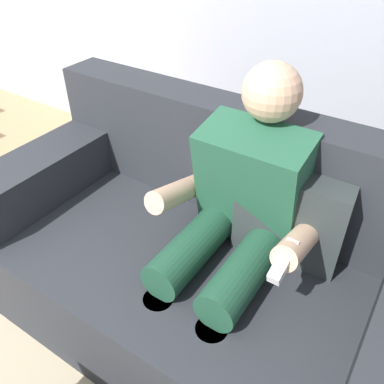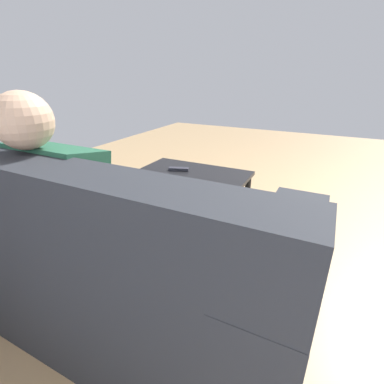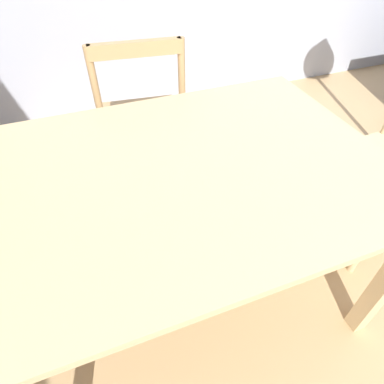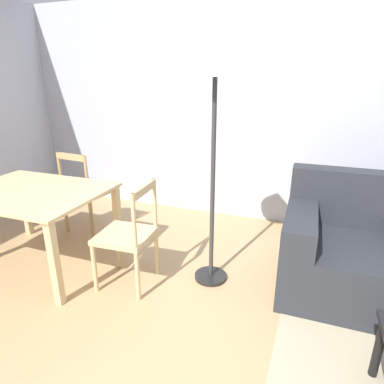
% 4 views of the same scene
% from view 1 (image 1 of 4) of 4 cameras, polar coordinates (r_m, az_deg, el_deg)
% --- Properties ---
extents(couch, '(1.81, 0.93, 0.93)m').
position_cam_1_polar(couch, '(1.73, 1.37, -9.82)').
color(couch, '#282B30').
rests_on(couch, ground_plane).
extents(person_lounging, '(0.59, 0.85, 1.15)m').
position_cam_1_polar(person_lounging, '(1.52, 6.16, -4.35)').
color(person_lounging, '#23563D').
rests_on(person_lounging, ground_plane).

